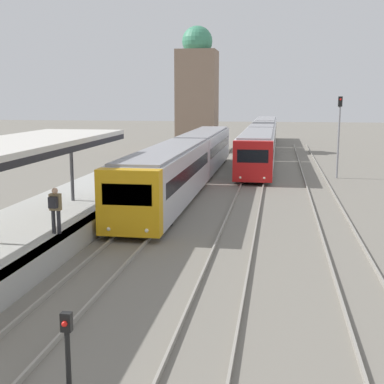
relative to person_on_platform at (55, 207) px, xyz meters
name	(u,v)px	position (x,y,z in m)	size (l,w,h in m)	color
person_on_platform	(55,207)	(0.00, 0.00, 0.00)	(0.40, 0.40, 1.66)	#2D2D33
train_near	(189,159)	(2.04, 16.75, -0.17)	(2.59, 29.29, 3.04)	gold
train_far	(262,137)	(6.20, 37.19, -0.17)	(2.58, 41.28, 3.03)	red
signal_post_near	(67,349)	(4.05, -8.90, -0.71)	(0.20, 0.21, 1.84)	black
signal_mast_far	(339,128)	(11.95, 21.08, 1.70)	(0.28, 0.29, 5.72)	gray
distant_domed_building	(197,92)	(-0.76, 38.83, 4.30)	(4.10, 4.10, 12.90)	#89705B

